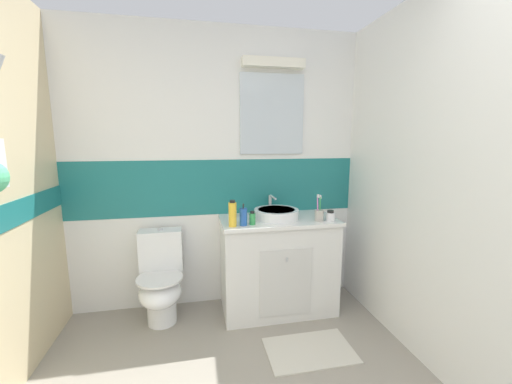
{
  "coord_description": "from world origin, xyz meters",
  "views": [
    {
      "loc": [
        -0.21,
        -0.4,
        1.53
      ],
      "look_at": [
        0.23,
        1.78,
        1.15
      ],
      "focal_mm": 21.73,
      "sensor_mm": 36.0,
      "label": 1
    }
  ],
  "objects": [
    {
      "name": "lotion_bottle_short",
      "position": [
        0.24,
        1.98,
        0.9
      ],
      "size": [
        0.05,
        0.05,
        0.11
      ],
      "color": "green",
      "rests_on": "vanity_cabinet"
    },
    {
      "name": "soap_dispenser",
      "position": [
        0.17,
        1.97,
        0.92
      ],
      "size": [
        0.06,
        0.06,
        0.18
      ],
      "color": "#2659B2",
      "rests_on": "vanity_cabinet"
    },
    {
      "name": "shampoo_bottle_tall",
      "position": [
        0.08,
        1.96,
        0.95
      ],
      "size": [
        0.06,
        0.06,
        0.21
      ],
      "color": "yellow",
      "rests_on": "vanity_cabinet"
    },
    {
      "name": "sink_basin",
      "position": [
        0.49,
        2.14,
        0.9
      ],
      "size": [
        0.39,
        0.43,
        0.18
      ],
      "color": "white",
      "rests_on": "vanity_cabinet"
    },
    {
      "name": "bath_mat",
      "position": [
        0.58,
        1.52,
        0.01
      ],
      "size": [
        0.63,
        0.4,
        0.01
      ],
      "primitive_type": "cube",
      "color": "beige",
      "rests_on": "ground_plane"
    },
    {
      "name": "vanity_cabinet",
      "position": [
        0.5,
        2.14,
        0.43
      ],
      "size": [
        1.0,
        0.54,
        0.85
      ],
      "color": "silver",
      "rests_on": "ground_plane"
    },
    {
      "name": "wall_back_tiled",
      "position": [
        0.01,
        2.45,
        1.26
      ],
      "size": [
        3.2,
        0.2,
        2.5
      ],
      "color": "white",
      "rests_on": "ground_plane"
    },
    {
      "name": "wall_right_plain",
      "position": [
        1.35,
        1.2,
        1.25
      ],
      "size": [
        0.1,
        3.48,
        2.5
      ],
      "primitive_type": "cube",
      "color": "white",
      "rests_on": "ground_plane"
    },
    {
      "name": "toothbrush_cup",
      "position": [
        0.82,
        1.98,
        0.9
      ],
      "size": [
        0.08,
        0.08,
        0.23
      ],
      "color": "#B2ADA3",
      "rests_on": "vanity_cabinet"
    },
    {
      "name": "toilet",
      "position": [
        -0.51,
        2.16,
        0.36
      ],
      "size": [
        0.37,
        0.5,
        0.77
      ],
      "color": "white",
      "rests_on": "ground_plane"
    },
    {
      "name": "hair_gel_jar",
      "position": [
        0.91,
        1.97,
        0.89
      ],
      "size": [
        0.08,
        0.08,
        0.09
      ],
      "color": "white",
      "rests_on": "vanity_cabinet"
    }
  ]
}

